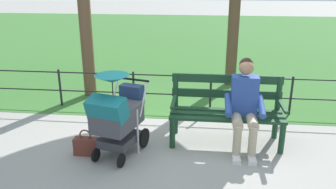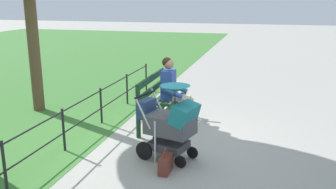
{
  "view_description": "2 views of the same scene",
  "coord_description": "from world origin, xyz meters",
  "px_view_note": "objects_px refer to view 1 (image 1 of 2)",
  "views": [
    {
      "loc": [
        -0.56,
        4.55,
        2.33
      ],
      "look_at": [
        -0.07,
        0.01,
        0.73
      ],
      "focal_mm": 36.69,
      "sensor_mm": 36.0,
      "label": 1
    },
    {
      "loc": [
        5.55,
        1.77,
        2.36
      ],
      "look_at": [
        -0.36,
        0.19,
        0.76
      ],
      "focal_mm": 39.47,
      "sensor_mm": 36.0,
      "label": 2
    }
  ],
  "objects_px": {
    "person_on_bench": "(245,103)",
    "stroller": "(117,114)",
    "park_bench": "(226,107)",
    "handbag": "(86,146)"
  },
  "relations": [
    {
      "from": "person_on_bench",
      "to": "stroller",
      "type": "relative_size",
      "value": 1.11
    },
    {
      "from": "handbag",
      "to": "person_on_bench",
      "type": "bearing_deg",
      "value": -169.02
    },
    {
      "from": "park_bench",
      "to": "stroller",
      "type": "xyz_separation_m",
      "value": [
        1.46,
        0.59,
        0.07
      ]
    },
    {
      "from": "stroller",
      "to": "handbag",
      "type": "distance_m",
      "value": 0.65
    },
    {
      "from": "park_bench",
      "to": "handbag",
      "type": "relative_size",
      "value": 4.33
    },
    {
      "from": "handbag",
      "to": "stroller",
      "type": "bearing_deg",
      "value": -174.43
    },
    {
      "from": "handbag",
      "to": "park_bench",
      "type": "bearing_deg",
      "value": -161.5
    },
    {
      "from": "person_on_bench",
      "to": "stroller",
      "type": "distance_m",
      "value": 1.72
    },
    {
      "from": "park_bench",
      "to": "stroller",
      "type": "distance_m",
      "value": 1.57
    },
    {
      "from": "person_on_bench",
      "to": "stroller",
      "type": "height_order",
      "value": "person_on_bench"
    }
  ]
}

